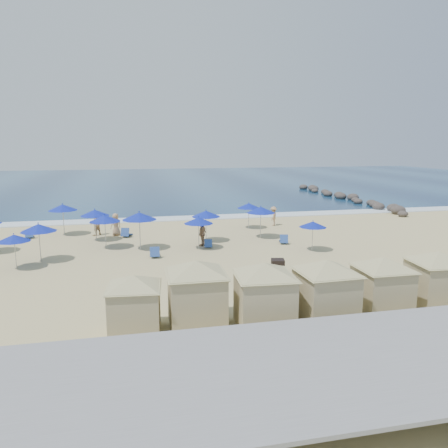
# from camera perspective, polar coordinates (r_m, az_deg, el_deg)

# --- Properties ---
(ground) EXTENTS (160.00, 160.00, 0.00)m
(ground) POSITION_cam_1_polar(r_m,az_deg,el_deg) (26.50, -5.93, -5.13)
(ground) COLOR tan
(ground) RESTS_ON ground
(ocean) EXTENTS (160.00, 80.00, 0.06)m
(ocean) POSITION_cam_1_polar(r_m,az_deg,el_deg) (80.73, -10.47, 5.37)
(ocean) COLOR #0E294E
(ocean) RESTS_ON ground
(surf_line) EXTENTS (160.00, 2.50, 0.08)m
(surf_line) POSITION_cam_1_polar(r_m,az_deg,el_deg) (41.57, -8.40, 0.63)
(surf_line) COLOR white
(surf_line) RESTS_ON ground
(seawall) EXTENTS (160.00, 6.10, 1.22)m
(seawall) POSITION_cam_1_polar(r_m,az_deg,el_deg) (13.83, 0.83, -17.51)
(seawall) COLOR gray
(seawall) RESTS_ON ground
(rock_jetty) EXTENTS (2.56, 26.66, 0.96)m
(rock_jetty) POSITION_cam_1_polar(r_m,az_deg,el_deg) (57.38, 15.53, 3.42)
(rock_jetty) COLOR #2F2927
(rock_jetty) RESTS_ON ground
(trash_bin) EXTENTS (0.87, 0.87, 0.72)m
(trash_bin) POSITION_cam_1_polar(r_m,az_deg,el_deg) (24.78, 7.04, -5.41)
(trash_bin) COLOR black
(trash_bin) RESTS_ON ground
(cabana_0) EXTENTS (4.03, 4.03, 2.54)m
(cabana_0) POSITION_cam_1_polar(r_m,az_deg,el_deg) (16.94, -11.63, -9.33)
(cabana_0) COLOR tan
(cabana_0) RESTS_ON ground
(cabana_1) EXTENTS (4.68, 4.68, 2.94)m
(cabana_1) POSITION_cam_1_polar(r_m,az_deg,el_deg) (17.26, -3.62, -7.94)
(cabana_1) COLOR tan
(cabana_1) RESTS_ON ground
(cabana_2) EXTENTS (4.59, 4.59, 2.88)m
(cabana_2) POSITION_cam_1_polar(r_m,az_deg,el_deg) (17.17, 5.32, -8.18)
(cabana_2) COLOR tan
(cabana_2) RESTS_ON ground
(cabana_3) EXTENTS (4.55, 4.55, 2.86)m
(cabana_3) POSITION_cam_1_polar(r_m,az_deg,el_deg) (18.06, 13.20, -7.51)
(cabana_3) COLOR tan
(cabana_3) RESTS_ON ground
(cabana_4) EXTENTS (4.34, 4.34, 2.72)m
(cabana_4) POSITION_cam_1_polar(r_m,az_deg,el_deg) (19.61, 20.00, -6.67)
(cabana_4) COLOR tan
(cabana_4) RESTS_ON ground
(cabana_5) EXTENTS (4.44, 4.44, 2.79)m
(cabana_5) POSITION_cam_1_polar(r_m,az_deg,el_deg) (21.27, 26.08, -5.68)
(cabana_5) COLOR tan
(cabana_5) RESTS_ON ground
(umbrella_1) EXTENTS (2.14, 2.14, 2.44)m
(umbrella_1) POSITION_cam_1_polar(r_m,az_deg,el_deg) (28.51, -23.07, -0.45)
(umbrella_1) COLOR #A5A8AD
(umbrella_1) RESTS_ON ground
(umbrella_2) EXTENTS (2.22, 2.22, 2.53)m
(umbrella_2) POSITION_cam_1_polar(r_m,az_deg,el_deg) (36.15, -20.33, 2.04)
(umbrella_2) COLOR #A5A8AD
(umbrella_2) RESTS_ON ground
(umbrella_3) EXTENTS (1.85, 1.85, 2.10)m
(umbrella_3) POSITION_cam_1_polar(r_m,az_deg,el_deg) (27.50, -25.75, -1.66)
(umbrella_3) COLOR #A5A8AD
(umbrella_3) RESTS_ON ground
(umbrella_4) EXTENTS (2.12, 2.12, 2.41)m
(umbrella_4) POSITION_cam_1_polar(r_m,az_deg,el_deg) (33.30, -16.52, 1.41)
(umbrella_4) COLOR #A5A8AD
(umbrella_4) RESTS_ON ground
(umbrella_5) EXTENTS (2.12, 2.12, 2.41)m
(umbrella_5) POSITION_cam_1_polar(r_m,az_deg,el_deg) (30.65, -15.32, 0.71)
(umbrella_5) COLOR #A5A8AD
(umbrella_5) RESTS_ON ground
(umbrella_6) EXTENTS (2.33, 2.33, 2.66)m
(umbrella_6) POSITION_cam_1_polar(r_m,az_deg,el_deg) (29.78, -11.00, 1.02)
(umbrella_6) COLOR #A5A8AD
(umbrella_6) RESTS_ON ground
(umbrella_7) EXTENTS (2.11, 2.11, 2.40)m
(umbrella_7) POSITION_cam_1_polar(r_m,az_deg,el_deg) (31.65, -2.37, 1.35)
(umbrella_7) COLOR #A5A8AD
(umbrella_7) RESTS_ON ground
(umbrella_8) EXTENTS (2.01, 2.01, 2.29)m
(umbrella_8) POSITION_cam_1_polar(r_m,az_deg,el_deg) (29.47, -3.34, 0.47)
(umbrella_8) COLOR #A5A8AD
(umbrella_8) RESTS_ON ground
(umbrella_9) EXTENTS (1.96, 1.96, 2.24)m
(umbrella_9) POSITION_cam_1_polar(r_m,az_deg,el_deg) (36.67, 3.25, 2.40)
(umbrella_9) COLOR #A5A8AD
(umbrella_9) RESTS_ON ground
(umbrella_10) EXTENTS (2.20, 2.20, 2.50)m
(umbrella_10) POSITION_cam_1_polar(r_m,az_deg,el_deg) (32.97, 4.83, 1.86)
(umbrella_10) COLOR #A5A8AD
(umbrella_10) RESTS_ON ground
(umbrella_11) EXTENTS (1.84, 1.84, 2.09)m
(umbrella_11) POSITION_cam_1_polar(r_m,az_deg,el_deg) (29.53, 11.54, -0.04)
(umbrella_11) COLOR #A5A8AD
(umbrella_11) RESTS_ON ground
(beach_chair_1) EXTENTS (0.80, 1.36, 0.70)m
(beach_chair_1) POSITION_cam_1_polar(r_m,az_deg,el_deg) (36.39, -24.10, -1.29)
(beach_chair_1) COLOR #274690
(beach_chair_1) RESTS_ON ground
(beach_chair_2) EXTENTS (0.93, 1.49, 0.76)m
(beach_chair_2) POSITION_cam_1_polar(r_m,az_deg,el_deg) (34.45, -12.65, -1.20)
(beach_chair_2) COLOR #274690
(beach_chair_2) RESTS_ON ground
(beach_chair_3) EXTENTS (0.65, 1.36, 0.74)m
(beach_chair_3) POSITION_cam_1_polar(r_m,az_deg,el_deg) (28.08, -9.04, -3.77)
(beach_chair_3) COLOR #274690
(beach_chair_3) RESTS_ON ground
(beach_chair_4) EXTENTS (0.71, 1.25, 0.65)m
(beach_chair_4) POSITION_cam_1_polar(r_m,az_deg,el_deg) (30.22, -2.07, -2.67)
(beach_chair_4) COLOR #274690
(beach_chair_4) RESTS_ON ground
(beach_chair_5) EXTENTS (0.92, 1.41, 0.71)m
(beach_chair_5) POSITION_cam_1_polar(r_m,az_deg,el_deg) (31.71, 7.80, -2.09)
(beach_chair_5) COLOR #274690
(beach_chair_5) RESTS_ON ground
(beachgoer_1) EXTENTS (1.15, 1.14, 1.87)m
(beachgoer_1) POSITION_cam_1_polar(r_m,az_deg,el_deg) (35.48, -16.49, 0.06)
(beachgoer_1) COLOR tan
(beachgoer_1) RESTS_ON ground
(beachgoer_2) EXTENTS (0.93, 1.10, 1.76)m
(beachgoer_2) POSITION_cam_1_polar(r_m,az_deg,el_deg) (30.62, -2.85, -1.24)
(beachgoer_2) COLOR tan
(beachgoer_2) RESTS_ON ground
(beachgoer_3) EXTENTS (1.08, 1.25, 1.67)m
(beachgoer_3) POSITION_cam_1_polar(r_m,az_deg,el_deg) (38.33, 6.48, 1.04)
(beachgoer_3) COLOR tan
(beachgoer_3) RESTS_ON ground
(beachgoer_4) EXTENTS (1.02, 0.92, 1.75)m
(beachgoer_4) POSITION_cam_1_polar(r_m,az_deg,el_deg) (35.01, -13.94, -0.05)
(beachgoer_4) COLOR tan
(beachgoer_4) RESTS_ON ground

